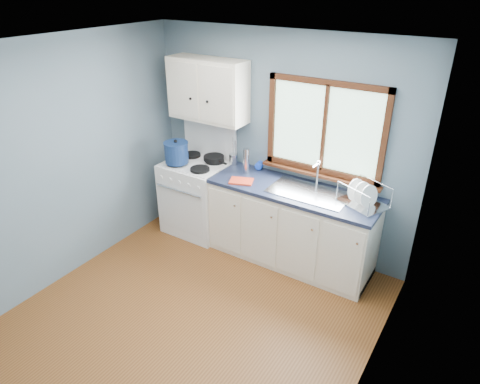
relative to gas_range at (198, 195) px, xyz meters
The scene contains 18 objects.
floor 1.82m from the gas_range, 57.18° to the right, with size 3.20×3.60×0.02m, color brown.
ceiling 2.67m from the gas_range, 57.18° to the right, with size 3.20×3.60×0.02m, color white.
wall_back 1.26m from the gas_range, 19.54° to the left, with size 3.20×0.02×2.50m, color slate.
wall_left 1.78m from the gas_range, 114.14° to the right, with size 0.02×3.60×2.50m, color slate.
wall_right 3.05m from the gas_range, 29.91° to the right, with size 0.02×3.60×2.50m, color slate.
gas_range is the anchor object (origin of this frame).
base_cabinets 1.31m from the gas_range, ahead, with size 1.85×0.60×0.88m.
countertop 1.37m from the gas_range, ahead, with size 1.89×0.64×0.04m, color black.
sink 1.53m from the gas_range, ahead, with size 0.84×0.46×0.44m.
window 1.81m from the gas_range, 11.37° to the left, with size 1.36×0.10×1.03m.
upper_cabinets 1.32m from the gas_range, 56.70° to the left, with size 0.95×0.35×0.70m.
skillet 0.54m from the gas_range, 37.99° to the left, with size 0.40×0.32×0.05m.
stockpot 0.64m from the gas_range, 135.24° to the right, with size 0.38×0.38×0.29m.
utensil_crock 0.68m from the gas_range, 30.03° to the left, with size 0.11×0.11×0.34m.
thermos 0.88m from the gas_range, ahead, with size 0.07×0.07×0.30m, color silver.
soap_bottle 0.95m from the gas_range, 16.37° to the left, with size 0.09×0.09×0.24m, color blue.
dish_towel 0.87m from the gas_range, 10.65° to the right, with size 0.25×0.18×0.02m, color red.
dish_rack 2.09m from the gas_range, ahead, with size 0.54×0.49×0.23m.
Camera 1 is at (2.08, -2.28, 2.97)m, focal length 32.00 mm.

